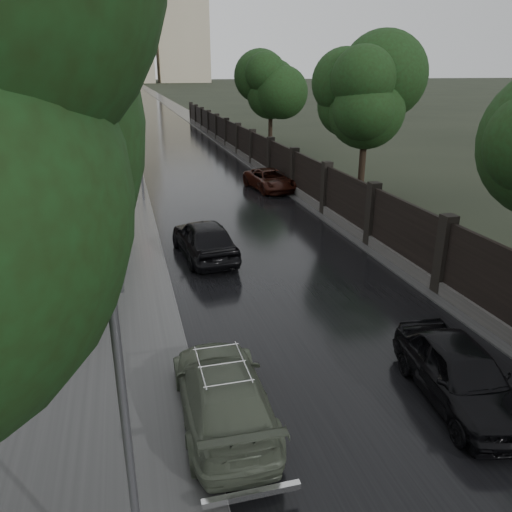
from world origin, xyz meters
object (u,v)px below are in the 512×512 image
at_px(traffic_light, 140,159).
at_px(car_right_near, 461,374).
at_px(tree_right_c, 271,95).
at_px(car_right_far, 270,180).
at_px(volga_sedan, 223,393).
at_px(hatchback_left, 204,239).
at_px(tree_right_b, 366,111).
at_px(lamp_post, 132,479).
at_px(tree_left_far, 70,101).

distance_m(traffic_light, car_right_near, 21.07).
bearing_deg(tree_right_c, car_right_near, -99.52).
height_order(tree_right_c, car_right_far, tree_right_c).
bearing_deg(traffic_light, tree_right_c, 51.82).
bearing_deg(car_right_far, volga_sedan, -116.21).
xyz_separation_m(hatchback_left, car_right_far, (5.80, 10.72, -0.16)).
distance_m(volga_sedan, car_right_far, 21.66).
distance_m(traffic_light, car_right_far, 7.97).
height_order(tree_right_b, car_right_far, tree_right_b).
bearing_deg(lamp_post, car_right_near, 25.48).
height_order(volga_sedan, car_right_far, volga_sedan).
bearing_deg(car_right_far, car_right_near, -102.20).
xyz_separation_m(tree_left_far, lamp_post, (2.60, -28.50, -2.57)).
distance_m(tree_right_c, car_right_near, 35.91).
bearing_deg(lamp_post, tree_right_b, 57.82).
bearing_deg(car_right_near, volga_sedan, 178.11).
bearing_deg(lamp_post, tree_right_c, 71.48).
bearing_deg(tree_right_c, tree_right_b, -90.00).
xyz_separation_m(tree_right_b, hatchback_left, (-9.91, -6.67, -4.16)).
bearing_deg(volga_sedan, lamp_post, 67.38).
bearing_deg(lamp_post, traffic_light, 87.32).
bearing_deg(volga_sedan, traffic_light, -86.64).
xyz_separation_m(tree_right_b, traffic_light, (-11.80, 2.99, -2.55)).
bearing_deg(hatchback_left, car_right_near, 105.34).
xyz_separation_m(tree_right_b, tree_right_c, (0.00, 18.00, 0.00)).
bearing_deg(tree_left_far, tree_right_c, 32.83).
bearing_deg(tree_right_c, traffic_light, -128.18).
xyz_separation_m(tree_right_c, traffic_light, (-11.80, -15.01, -2.55)).
bearing_deg(traffic_light, car_right_near, -73.69).
bearing_deg(traffic_light, volga_sedan, -87.94).
height_order(tree_left_far, car_right_far, tree_left_far).
bearing_deg(volga_sedan, tree_right_c, -106.57).
relative_size(tree_right_c, lamp_post, 1.37).
relative_size(traffic_light, volga_sedan, 0.89).
distance_m(car_right_near, car_right_far, 21.29).
bearing_deg(tree_right_c, tree_left_far, -147.17).
bearing_deg(volga_sedan, hatchback_left, -95.65).
distance_m(tree_left_far, tree_right_c, 18.45).
relative_size(traffic_light, car_right_near, 0.97).
height_order(tree_right_b, car_right_near, tree_right_b).
xyz_separation_m(lamp_post, traffic_light, (1.10, 23.49, -0.27)).
height_order(tree_right_c, volga_sedan, tree_right_c).
xyz_separation_m(tree_right_c, car_right_far, (-4.11, -13.95, -4.32)).
relative_size(hatchback_left, car_right_near, 1.12).
height_order(tree_left_far, traffic_light, tree_left_far).
distance_m(volga_sedan, hatchback_left, 9.84).
xyz_separation_m(tree_right_b, car_right_far, (-4.11, 4.05, -4.32)).
relative_size(tree_left_far, car_right_near, 1.79).
relative_size(hatchback_left, car_right_far, 1.02).
height_order(volga_sedan, hatchback_left, hatchback_left).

